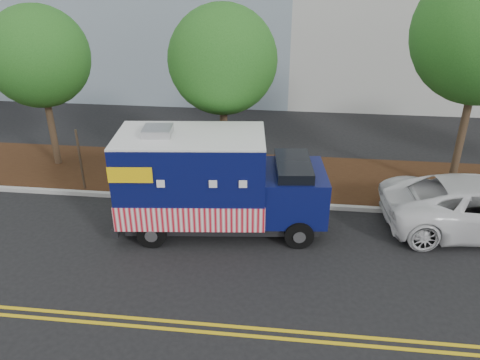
# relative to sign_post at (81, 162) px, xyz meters

# --- Properties ---
(ground) EXTENTS (120.00, 120.00, 0.00)m
(ground) POSITION_rel_sign_post_xyz_m (5.05, -1.63, -1.20)
(ground) COLOR black
(ground) RESTS_ON ground
(curb) EXTENTS (120.00, 0.18, 0.15)m
(curb) POSITION_rel_sign_post_xyz_m (5.05, -0.23, -1.12)
(curb) COLOR #9E9E99
(curb) RESTS_ON ground
(mulch_strip) EXTENTS (120.00, 4.00, 0.15)m
(mulch_strip) POSITION_rel_sign_post_xyz_m (5.05, 1.87, -1.12)
(mulch_strip) COLOR black
(mulch_strip) RESTS_ON ground
(centerline_near) EXTENTS (120.00, 0.10, 0.01)m
(centerline_near) POSITION_rel_sign_post_xyz_m (5.05, -6.08, -1.19)
(centerline_near) COLOR gold
(centerline_near) RESTS_ON ground
(centerline_far) EXTENTS (120.00, 0.10, 0.01)m
(centerline_far) POSITION_rel_sign_post_xyz_m (5.05, -6.33, -1.19)
(centerline_far) COLOR gold
(centerline_far) RESTS_ON ground
(tree_a) EXTENTS (3.71, 3.71, 6.24)m
(tree_a) POSITION_rel_sign_post_xyz_m (-1.99, 2.05, 3.18)
(tree_a) COLOR #38281C
(tree_a) RESTS_ON ground
(tree_b) EXTENTS (3.59, 3.59, 6.46)m
(tree_b) POSITION_rel_sign_post_xyz_m (4.95, 0.99, 3.45)
(tree_b) COLOR #38281C
(tree_b) RESTS_ON ground
(sign_post) EXTENTS (0.06, 0.06, 2.40)m
(sign_post) POSITION_rel_sign_post_xyz_m (0.00, 0.00, 0.00)
(sign_post) COLOR #473828
(sign_post) RESTS_ON ground
(food_truck) EXTENTS (6.53, 3.00, 3.33)m
(food_truck) POSITION_rel_sign_post_xyz_m (4.96, -1.84, 0.31)
(food_truck) COLOR black
(food_truck) RESTS_ON ground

